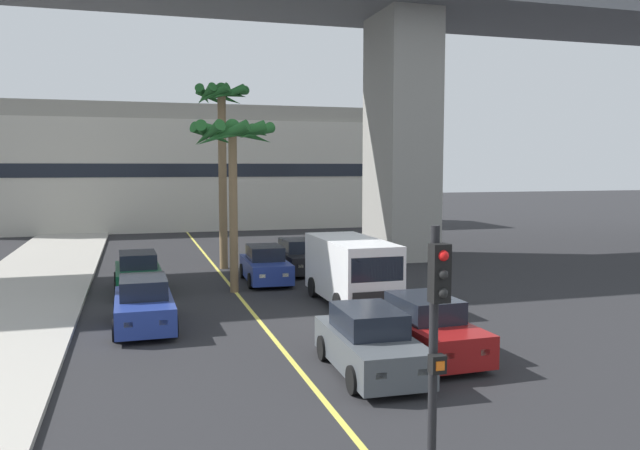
{
  "coord_description": "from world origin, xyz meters",
  "views": [
    {
      "loc": [
        -3.77,
        1.07,
        4.97
      ],
      "look_at": [
        0.0,
        14.0,
        3.72
      ],
      "focal_mm": 35.9,
      "sensor_mm": 36.0,
      "label": 1
    }
  ],
  "objects_px": {
    "delivery_van": "(351,269)",
    "palm_tree_near_median": "(232,146)",
    "palm_tree_mid_median": "(222,120)",
    "traffic_light_median_near": "(436,339)",
    "car_queue_third": "(138,274)",
    "car_queue_front": "(426,329)",
    "car_queue_fourth": "(298,257)",
    "car_queue_sixth": "(265,266)",
    "car_queue_fifth": "(144,305)",
    "car_queue_second": "(370,343)"
  },
  "relations": [
    {
      "from": "delivery_van",
      "to": "palm_tree_near_median",
      "type": "relative_size",
      "value": 0.77
    },
    {
      "from": "palm_tree_near_median",
      "to": "palm_tree_mid_median",
      "type": "bearing_deg",
      "value": 85.78
    },
    {
      "from": "traffic_light_median_near",
      "to": "palm_tree_mid_median",
      "type": "xyz_separation_m",
      "value": [
        0.39,
        23.45,
        4.43
      ]
    },
    {
      "from": "car_queue_third",
      "to": "palm_tree_mid_median",
      "type": "bearing_deg",
      "value": 50.07
    },
    {
      "from": "palm_tree_near_median",
      "to": "palm_tree_mid_median",
      "type": "xyz_separation_m",
      "value": [
        0.44,
        5.97,
        1.38
      ]
    },
    {
      "from": "car_queue_front",
      "to": "car_queue_fourth",
      "type": "height_order",
      "value": "same"
    },
    {
      "from": "car_queue_front",
      "to": "car_queue_sixth",
      "type": "bearing_deg",
      "value": 99.37
    },
    {
      "from": "car_queue_fifth",
      "to": "car_queue_third",
      "type": "bearing_deg",
      "value": 91.18
    },
    {
      "from": "car_queue_front",
      "to": "car_queue_sixth",
      "type": "xyz_separation_m",
      "value": [
        -1.93,
        11.69,
        0.0
      ]
    },
    {
      "from": "car_queue_sixth",
      "to": "delivery_van",
      "type": "height_order",
      "value": "delivery_van"
    },
    {
      "from": "car_queue_second",
      "to": "car_queue_front",
      "type": "bearing_deg",
      "value": 24.92
    },
    {
      "from": "car_queue_third",
      "to": "traffic_light_median_near",
      "type": "distance_m",
      "value": 19.07
    },
    {
      "from": "delivery_van",
      "to": "car_queue_front",
      "type": "bearing_deg",
      "value": -91.5
    },
    {
      "from": "car_queue_fourth",
      "to": "palm_tree_mid_median",
      "type": "bearing_deg",
      "value": 145.37
    },
    {
      "from": "car_queue_third",
      "to": "car_queue_front",
      "type": "bearing_deg",
      "value": -56.94
    },
    {
      "from": "car_queue_second",
      "to": "car_queue_third",
      "type": "xyz_separation_m",
      "value": [
        -5.27,
        11.93,
        0.0
      ]
    },
    {
      "from": "car_queue_fifth",
      "to": "traffic_light_median_near",
      "type": "bearing_deg",
      "value": -74.36
    },
    {
      "from": "car_queue_fourth",
      "to": "delivery_van",
      "type": "bearing_deg",
      "value": -88.96
    },
    {
      "from": "palm_tree_near_median",
      "to": "car_queue_sixth",
      "type": "bearing_deg",
      "value": 47.29
    },
    {
      "from": "car_queue_fifth",
      "to": "delivery_van",
      "type": "relative_size",
      "value": 0.78
    },
    {
      "from": "car_queue_fifth",
      "to": "traffic_light_median_near",
      "type": "relative_size",
      "value": 0.98
    },
    {
      "from": "traffic_light_median_near",
      "to": "palm_tree_mid_median",
      "type": "height_order",
      "value": "palm_tree_mid_median"
    },
    {
      "from": "car_queue_third",
      "to": "car_queue_fifth",
      "type": "height_order",
      "value": "same"
    },
    {
      "from": "car_queue_sixth",
      "to": "traffic_light_median_near",
      "type": "relative_size",
      "value": 0.99
    },
    {
      "from": "car_queue_fourth",
      "to": "car_queue_sixth",
      "type": "distance_m",
      "value": 2.81
    },
    {
      "from": "car_queue_second",
      "to": "traffic_light_median_near",
      "type": "bearing_deg",
      "value": -103.6
    },
    {
      "from": "traffic_light_median_near",
      "to": "car_queue_fourth",
      "type": "bearing_deg",
      "value": 80.47
    },
    {
      "from": "delivery_van",
      "to": "car_queue_third",
      "type": "bearing_deg",
      "value": 148.51
    },
    {
      "from": "traffic_light_median_near",
      "to": "car_queue_second",
      "type": "bearing_deg",
      "value": 76.4
    },
    {
      "from": "car_queue_second",
      "to": "palm_tree_mid_median",
      "type": "distance_m",
      "value": 18.0
    },
    {
      "from": "car_queue_third",
      "to": "palm_tree_near_median",
      "type": "height_order",
      "value": "palm_tree_near_median"
    },
    {
      "from": "car_queue_front",
      "to": "car_queue_third",
      "type": "bearing_deg",
      "value": 123.06
    },
    {
      "from": "car_queue_fourth",
      "to": "traffic_light_median_near",
      "type": "xyz_separation_m",
      "value": [
        -3.57,
        -21.26,
        1.99
      ]
    },
    {
      "from": "car_queue_third",
      "to": "car_queue_fourth",
      "type": "distance_m",
      "value": 7.7
    },
    {
      "from": "car_queue_fifth",
      "to": "palm_tree_near_median",
      "type": "bearing_deg",
      "value": 54.33
    },
    {
      "from": "car_queue_front",
      "to": "palm_tree_mid_median",
      "type": "relative_size",
      "value": 0.47
    },
    {
      "from": "car_queue_third",
      "to": "car_queue_fourth",
      "type": "height_order",
      "value": "same"
    },
    {
      "from": "palm_tree_near_median",
      "to": "palm_tree_mid_median",
      "type": "distance_m",
      "value": 6.15
    },
    {
      "from": "car_queue_third",
      "to": "car_queue_fourth",
      "type": "xyz_separation_m",
      "value": [
        7.23,
        2.65,
        0.0
      ]
    },
    {
      "from": "car_queue_second",
      "to": "traffic_light_median_near",
      "type": "height_order",
      "value": "traffic_light_median_near"
    },
    {
      "from": "car_queue_second",
      "to": "car_queue_fifth",
      "type": "xyz_separation_m",
      "value": [
        -5.15,
        5.94,
        0.0
      ]
    },
    {
      "from": "palm_tree_mid_median",
      "to": "car_queue_fourth",
      "type": "bearing_deg",
      "value": -34.63
    },
    {
      "from": "car_queue_sixth",
      "to": "car_queue_second",
      "type": "bearing_deg",
      "value": -89.92
    },
    {
      "from": "car_queue_fifth",
      "to": "car_queue_sixth",
      "type": "distance_m",
      "value": 8.39
    },
    {
      "from": "car_queue_third",
      "to": "car_queue_fifth",
      "type": "relative_size",
      "value": 1.01
    },
    {
      "from": "car_queue_sixth",
      "to": "palm_tree_mid_median",
      "type": "bearing_deg",
      "value": 106.04
    },
    {
      "from": "traffic_light_median_near",
      "to": "car_queue_sixth",
      "type": "bearing_deg",
      "value": 85.26
    },
    {
      "from": "car_queue_fourth",
      "to": "car_queue_fifth",
      "type": "relative_size",
      "value": 1.0
    },
    {
      "from": "car_queue_fifth",
      "to": "traffic_light_median_near",
      "type": "height_order",
      "value": "traffic_light_median_near"
    },
    {
      "from": "car_queue_front",
      "to": "car_queue_fourth",
      "type": "xyz_separation_m",
      "value": [
        0.04,
        13.69,
        0.0
      ]
    }
  ]
}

